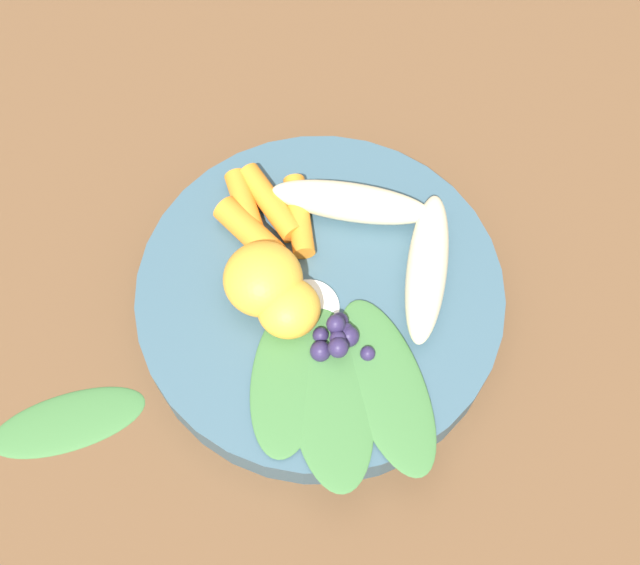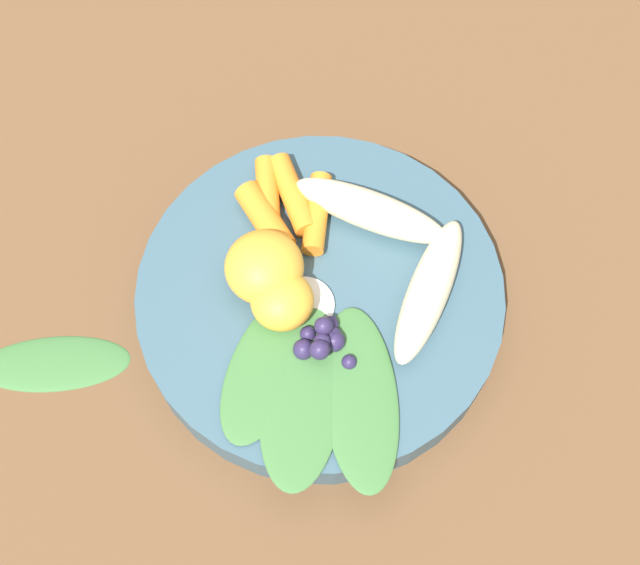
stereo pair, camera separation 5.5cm
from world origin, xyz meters
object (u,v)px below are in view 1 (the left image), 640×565
(bowl, at_px, (320,298))
(banana_peeled_left, at_px, (351,202))
(orange_segment_near, at_px, (289,308))
(banana_peeled_right, at_px, (427,267))
(kale_leaf_stray, at_px, (67,421))

(bowl, bearing_deg, banana_peeled_left, 7.59)
(bowl, relative_size, orange_segment_near, 5.99)
(banana_peeled_left, xyz_separation_m, orange_segment_near, (-0.09, 0.00, 0.00))
(banana_peeled_right, bearing_deg, banana_peeled_left, 53.78)
(banana_peeled_right, distance_m, kale_leaf_stray, 0.26)
(bowl, height_order, banana_peeled_right, banana_peeled_right)
(banana_peeled_right, bearing_deg, kale_leaf_stray, 120.16)
(banana_peeled_left, xyz_separation_m, banana_peeled_right, (-0.02, -0.07, 0.00))
(kale_leaf_stray, bearing_deg, orange_segment_near, -174.39)
(banana_peeled_left, height_order, banana_peeled_right, same)
(banana_peeled_left, height_order, orange_segment_near, orange_segment_near)
(banana_peeled_left, bearing_deg, orange_segment_near, 72.60)
(banana_peeled_left, distance_m, banana_peeled_right, 0.07)
(banana_peeled_right, relative_size, kale_leaf_stray, 1.07)
(banana_peeled_left, height_order, kale_leaf_stray, banana_peeled_left)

